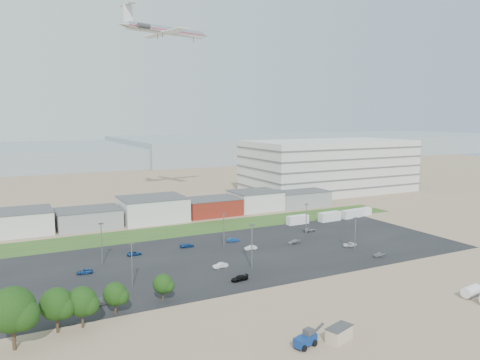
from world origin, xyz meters
TOP-DOWN VIEW (x-y plane):
  - ground at (0.00, 0.00)m, footprint 700.00×700.00m
  - parking_lot at (5.00, 20.00)m, footprint 120.00×50.00m
  - grass_strip at (0.00, 52.00)m, footprint 160.00×16.00m
  - hills_backdrop at (40.00, 315.00)m, footprint 700.00×200.00m
  - building_row at (-17.00, 71.00)m, footprint 170.00×20.00m
  - parking_garage at (90.00, 95.00)m, footprint 80.00×40.00m
  - portable_shed at (-5.38, -30.76)m, footprint 5.36×3.87m
  - telehandler at (-11.46, -29.92)m, footprint 6.95×3.84m
  - storage_tank_nw at (30.27, -28.13)m, footprint 4.67×2.87m
  - box_trailer_a at (36.10, 42.35)m, footprint 7.94×2.71m
  - box_trailer_b at (48.77, 41.21)m, footprint 8.53×3.12m
  - box_trailer_c at (58.83, 41.76)m, footprint 8.01×3.34m
  - box_trailer_d at (65.81, 43.07)m, footprint 7.64×3.79m
  - tree_far_left at (-52.42, -9.89)m, footprint 7.67×7.67m
  - tree_left at (-45.76, -6.69)m, footprint 5.89×5.89m
  - tree_mid at (-41.68, -6.66)m, footprint 5.50×5.50m
  - tree_right at (-35.45, -3.90)m, footprint 4.66×4.66m
  - tree_near at (-25.72, -1.79)m, footprint 4.20×4.20m
  - lightpole_front_l at (-29.04, 8.89)m, footprint 1.12×0.47m
  - lightpole_front_m at (-0.24, 8.29)m, footprint 1.26×0.52m
  - lightpole_front_r at (31.07, 7.65)m, footprint 1.11×0.46m
  - lightpole_back_l at (-31.66, 28.22)m, footprint 1.21×0.50m
  - lightpole_back_m at (1.68, 28.18)m, footprint 1.13×0.47m
  - lightpole_back_r at (30.44, 29.38)m, footprint 1.13×0.47m
  - airliner at (8.40, 94.98)m, footprint 46.35×36.66m
  - parked_car_0 at (33.35, 12.45)m, footprint 4.16×2.30m
  - parked_car_2 at (33.64, 1.12)m, footprint 3.47×1.49m
  - parked_car_3 at (-6.92, 1.73)m, footprint 4.28×2.11m
  - parked_car_4 at (-6.95, 11.85)m, footprint 3.79×1.52m
  - parked_car_5 at (-36.85, 22.18)m, footprint 3.77×1.85m
  - parked_car_6 at (-7.71, 32.50)m, footprint 4.04×1.69m
  - parked_car_7 at (7.04, 22.27)m, footprint 3.59×1.57m
  - parked_car_8 at (33.41, 31.60)m, footprint 3.85×1.77m
  - parked_car_9 at (-22.81, 31.63)m, footprint 4.01×2.05m
  - parked_car_10 at (-36.72, 2.11)m, footprint 4.58×2.01m
  - parked_car_11 at (6.35, 31.83)m, footprint 3.77×1.37m
  - parked_car_12 at (21.07, 21.94)m, footprint 3.99×1.75m

SIDE VIEW (x-z plane):
  - ground at x=0.00m, z-range 0.00..0.00m
  - parking_lot at x=5.00m, z-range 0.00..0.01m
  - grass_strip at x=0.00m, z-range 0.00..0.02m
  - parked_car_9 at x=-22.81m, z-range 0.00..1.08m
  - parked_car_0 at x=33.35m, z-range 0.00..1.10m
  - parked_car_12 at x=21.07m, z-range 0.00..1.14m
  - parked_car_7 at x=7.04m, z-range 0.00..1.15m
  - parked_car_6 at x=-7.71m, z-range 0.00..1.16m
  - parked_car_2 at x=33.64m, z-range 0.00..1.17m
  - parked_car_3 at x=-6.92m, z-range 0.00..1.20m
  - parked_car_4 at x=-6.95m, z-range 0.00..1.23m
  - parked_car_11 at x=6.35m, z-range 0.00..1.24m
  - parked_car_5 at x=-36.85m, z-range 0.00..1.24m
  - parked_car_8 at x=33.41m, z-range 0.00..1.28m
  - parked_car_10 at x=-36.72m, z-range 0.00..1.31m
  - portable_shed at x=-5.38m, z-range 0.00..2.43m
  - storage_tank_nw at x=30.27m, z-range 0.00..2.62m
  - box_trailer_d at x=65.81m, z-range 0.00..2.74m
  - telehandler at x=-11.46m, z-range 0.00..2.75m
  - box_trailer_c at x=58.83m, z-range 0.00..2.92m
  - box_trailer_a at x=36.10m, z-range 0.00..2.95m
  - box_trailer_b at x=48.77m, z-range 0.00..3.15m
  - tree_near at x=-25.72m, z-range 0.00..6.30m
  - tree_right at x=-35.45m, z-range 0.00..6.99m
  - building_row at x=-17.00m, z-range 0.00..8.00m
  - tree_mid at x=-41.68m, z-range 0.00..8.25m
  - tree_left at x=-45.76m, z-range 0.00..8.83m
  - hills_backdrop at x=40.00m, z-range 0.00..9.00m
  - lightpole_front_r at x=31.07m, z-range 0.00..9.44m
  - lightpole_front_l at x=-29.04m, z-range 0.00..9.53m
  - lightpole_back_m at x=1.68m, z-range 0.00..9.62m
  - lightpole_back_r at x=30.44m, z-range 0.00..9.63m
  - lightpole_back_l at x=-31.66m, z-range 0.00..10.26m
  - lightpole_front_m at x=-0.24m, z-range 0.00..10.70m
  - tree_far_left at x=-52.42m, z-range 0.00..11.51m
  - parking_garage at x=90.00m, z-range 0.00..25.00m
  - airliner at x=8.40m, z-range 63.94..76.06m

